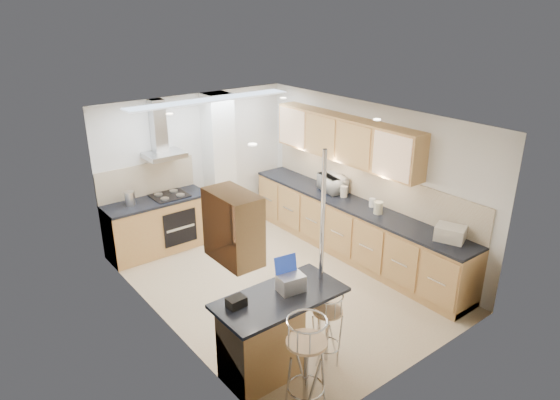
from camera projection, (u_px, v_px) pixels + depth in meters
ground at (280, 283)px, 7.50m from camera, size 4.80×4.80×0.00m
room_shell at (282, 175)px, 7.39m from camera, size 3.64×4.84×2.51m
right_counter at (352, 229)px, 8.19m from camera, size 0.63×4.40×0.92m
back_counter at (158, 225)px, 8.33m from camera, size 1.70×0.63×0.92m
peninsula at (280, 331)px, 5.62m from camera, size 1.47×0.72×0.94m
microwave at (333, 183)px, 8.47m from camera, size 0.44×0.56×0.28m
laptop at (291, 283)px, 5.52m from camera, size 0.31×0.25×0.19m
bag at (236, 302)px, 5.25m from camera, size 0.20×0.15×0.11m
bar_stool_near at (306, 364)px, 5.02m from camera, size 0.58×0.58×1.08m
bar_stool_end at (327, 328)px, 5.73m from camera, size 0.45×0.45×0.89m
jar_a at (344, 191)px, 8.24m from camera, size 0.13×0.13×0.18m
jar_b at (324, 183)px, 8.67m from camera, size 0.12×0.12×0.15m
jar_c at (378, 208)px, 7.59m from camera, size 0.16×0.16×0.19m
jar_d at (372, 203)px, 7.85m from camera, size 0.12×0.12×0.14m
bread_bin at (450, 233)px, 6.74m from camera, size 0.42×0.46×0.20m
kettle at (130, 198)px, 7.90m from camera, size 0.16×0.16×0.23m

